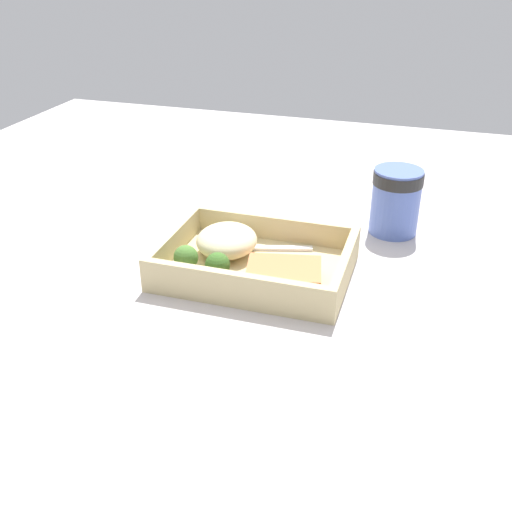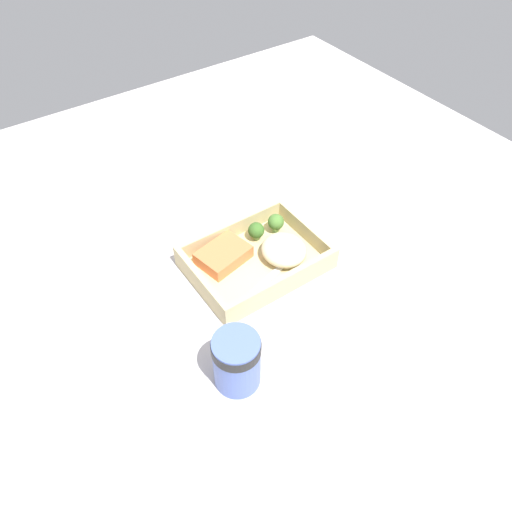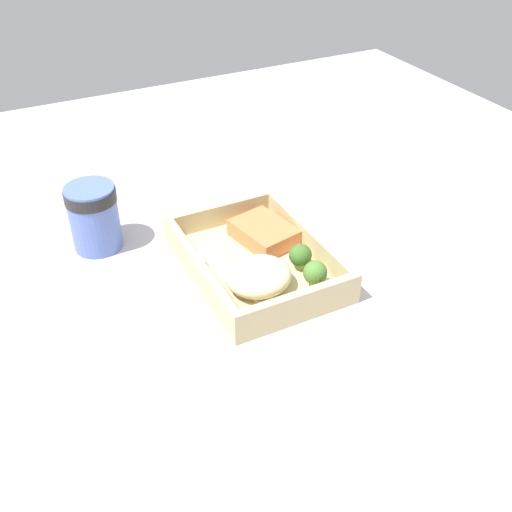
% 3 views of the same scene
% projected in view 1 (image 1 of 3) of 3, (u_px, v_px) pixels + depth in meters
% --- Properties ---
extents(ground_plane, '(1.60, 1.60, 0.02)m').
position_uv_depth(ground_plane, '(256.00, 279.00, 0.85)').
color(ground_plane, '#B9B2B3').
extents(takeout_tray, '(0.26, 0.19, 0.01)m').
position_uv_depth(takeout_tray, '(256.00, 269.00, 0.84)').
color(takeout_tray, '#C6B481').
rests_on(takeout_tray, ground_plane).
extents(tray_rim, '(0.26, 0.19, 0.04)m').
position_uv_depth(tray_rim, '(256.00, 254.00, 0.83)').
color(tray_rim, '#C6B481').
rests_on(tray_rim, takeout_tray).
extents(salmon_fillet, '(0.11, 0.09, 0.03)m').
position_uv_depth(salmon_fillet, '(284.00, 276.00, 0.79)').
color(salmon_fillet, '#DF7241').
rests_on(salmon_fillet, takeout_tray).
extents(mashed_potatoes, '(0.09, 0.09, 0.04)m').
position_uv_depth(mashed_potatoes, '(227.00, 240.00, 0.86)').
color(mashed_potatoes, beige).
rests_on(mashed_potatoes, takeout_tray).
extents(broccoli_floret_1, '(0.03, 0.03, 0.04)m').
position_uv_depth(broccoli_floret_1, '(186.00, 258.00, 0.81)').
color(broccoli_floret_1, '#7FAD63').
rests_on(broccoli_floret_1, takeout_tray).
extents(broccoli_floret_2, '(0.03, 0.03, 0.04)m').
position_uv_depth(broccoli_floret_2, '(218.00, 265.00, 0.79)').
color(broccoli_floret_2, '#789E53').
rests_on(broccoli_floret_2, takeout_tray).
extents(fork, '(0.16, 0.06, 0.00)m').
position_uv_depth(fork, '(251.00, 248.00, 0.88)').
color(fork, silver).
rests_on(fork, takeout_tray).
extents(paper_cup, '(0.08, 0.08, 0.10)m').
position_uv_depth(paper_cup, '(396.00, 198.00, 0.93)').
color(paper_cup, '#5169B8').
rests_on(paper_cup, ground_plane).
extents(receipt_slip, '(0.13, 0.16, 0.00)m').
position_uv_depth(receipt_slip, '(295.00, 207.00, 1.05)').
color(receipt_slip, white).
rests_on(receipt_slip, ground_plane).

